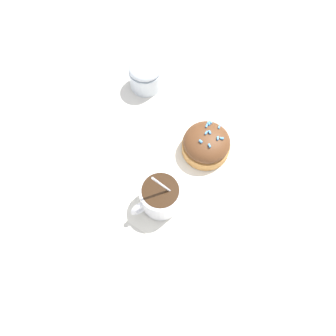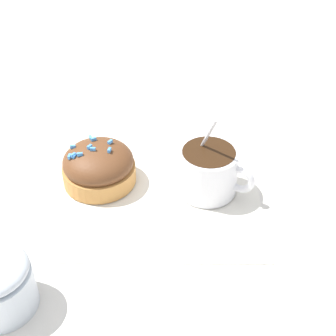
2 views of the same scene
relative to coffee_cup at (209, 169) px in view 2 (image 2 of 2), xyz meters
name	(u,v)px [view 2 (image 2 of 2)]	position (x,y,z in m)	size (l,w,h in m)	color
ground_plane	(153,192)	(-0.07, -0.01, -0.04)	(3.00, 3.00, 0.00)	silver
paper_napkin	(153,191)	(-0.07, -0.01, -0.03)	(0.29, 0.26, 0.00)	white
coffee_cup	(209,169)	(0.00, 0.00, 0.00)	(0.10, 0.08, 0.11)	white
frosted_pastry	(99,166)	(-0.14, 0.01, -0.01)	(0.10, 0.10, 0.06)	#C18442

